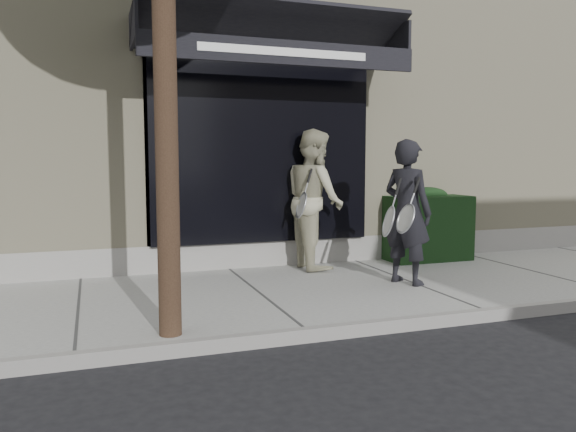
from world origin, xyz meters
name	(u,v)px	position (x,y,z in m)	size (l,w,h in m)	color
ground	(406,289)	(0.00, 0.00, 0.00)	(80.00, 80.00, 0.00)	black
sidewalk	(406,285)	(0.00, 0.00, 0.06)	(20.00, 3.00, 0.12)	gray
curb	(485,315)	(0.00, -1.55, 0.07)	(20.00, 0.10, 0.14)	gray
building_facade	(283,109)	(-0.01, 4.96, 2.74)	(14.30, 8.04, 5.64)	beige
hedge	(426,225)	(1.10, 1.25, 0.66)	(1.30, 0.70, 1.14)	black
pedestrian_front	(407,212)	(-0.11, -0.16, 1.02)	(0.90, 0.89, 1.81)	black
pedestrian_back	(314,199)	(-0.81, 1.20, 1.12)	(0.79, 0.97, 1.99)	#B8B493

